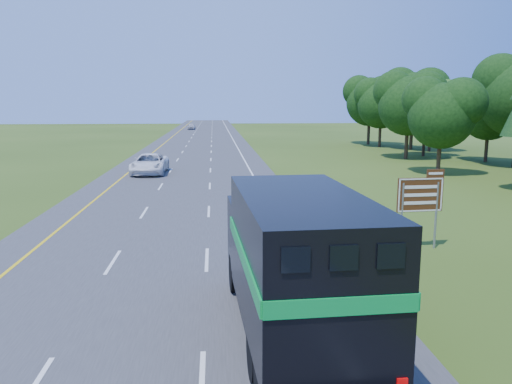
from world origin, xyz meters
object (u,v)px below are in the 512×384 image
at_px(white_suv, 150,164).
at_px(exit_sign, 421,198).
at_px(horse_truck, 295,261).
at_px(far_car, 191,126).

bearing_deg(white_suv, exit_sign, -58.58).
height_order(horse_truck, white_suv, horse_truck).
bearing_deg(white_suv, horse_truck, -75.57).
xyz_separation_m(horse_truck, white_suv, (-7.68, 32.32, -1.27)).
height_order(white_suv, exit_sign, exit_sign).
bearing_deg(horse_truck, exit_sign, 47.26).
height_order(white_suv, far_car, white_suv).
bearing_deg(far_car, exit_sign, -80.82).
relative_size(far_car, exit_sign, 1.23).
xyz_separation_m(far_car, exit_sign, (13.87, -100.44, 1.47)).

